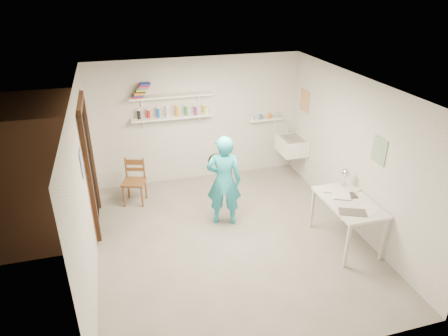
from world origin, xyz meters
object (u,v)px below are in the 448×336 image
object	(u,v)px
belfast_sink	(292,145)
wooden_chair	(134,182)
desk_lamp	(346,173)
man	(224,181)
wall_clock	(217,161)
work_table	(346,222)

from	to	relation	value
belfast_sink	wooden_chair	bearing A→B (deg)	-177.12
wooden_chair	desk_lamp	size ratio (longest dim) A/B	5.93
man	desk_lamp	distance (m)	1.90
wall_clock	work_table	bearing A→B (deg)	-20.41
belfast_sink	desk_lamp	xyz separation A→B (m)	(0.07, -1.80, 0.26)
belfast_sink	work_table	world-z (taller)	belfast_sink
wall_clock	man	bearing A→B (deg)	-56.81
work_table	wall_clock	bearing A→B (deg)	142.99
wall_clock	work_table	distance (m)	2.20
man	wooden_chair	size ratio (longest dim) A/B	1.87
wooden_chair	work_table	xyz separation A→B (m)	(2.97, -2.09, -0.04)
belfast_sink	man	bearing A→B (deg)	-145.33
wall_clock	wooden_chair	world-z (taller)	wall_clock
man	wall_clock	xyz separation A→B (m)	(-0.06, 0.21, 0.26)
man	belfast_sink	bearing A→B (deg)	-128.73
wall_clock	desk_lamp	world-z (taller)	wall_clock
man	wall_clock	distance (m)	0.34
belfast_sink	wooden_chair	distance (m)	3.10
wooden_chair	work_table	distance (m)	3.63
wall_clock	wooden_chair	size ratio (longest dim) A/B	0.34
desk_lamp	work_table	bearing A→B (deg)	-112.42
wall_clock	desk_lamp	bearing A→B (deg)	-7.20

